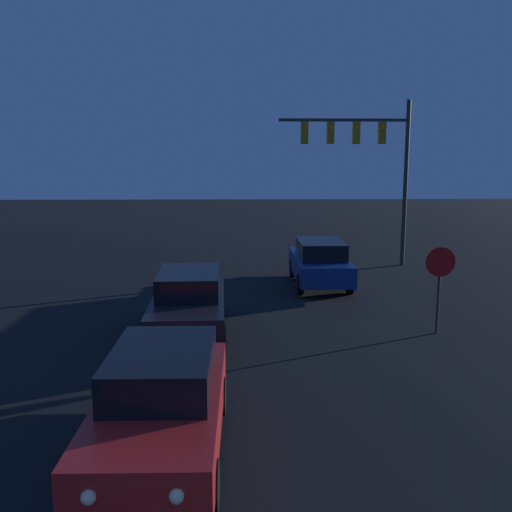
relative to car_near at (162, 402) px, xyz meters
The scene contains 5 objects.
car_near is the anchor object (origin of this frame).
car_mid 6.05m from the car_near, 90.97° to the left, with size 1.98×4.71×1.64m.
car_far 12.41m from the car_near, 70.70° to the left, with size 1.88×4.68×1.64m.
traffic_signal_mast 17.21m from the car_near, 67.07° to the left, with size 5.41×0.30×6.87m.
stop_sign 8.73m from the car_near, 42.88° to the left, with size 0.77×0.07×2.30m.
Camera 1 is at (-0.49, -1.89, 4.58)m, focal length 40.00 mm.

